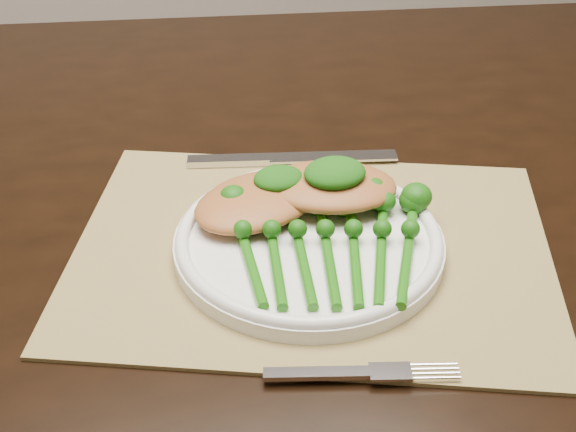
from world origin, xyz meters
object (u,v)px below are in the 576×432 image
object	(u,v)px
broccolini_bundle	(328,252)
dining_table	(254,421)
placemat	(312,250)
dinner_plate	(309,241)
chicken_fillet_left	(257,201)

from	to	relation	value
broccolini_bundle	dining_table	bearing A→B (deg)	116.29
placemat	dinner_plate	bearing A→B (deg)	-125.10
placemat	dinner_plate	distance (m)	0.01
dining_table	dinner_plate	world-z (taller)	dinner_plate
dining_table	chicken_fillet_left	xyz separation A→B (m)	(-0.01, -0.09, 0.40)
placemat	broccolini_bundle	distance (m)	0.04
chicken_fillet_left	broccolini_bundle	bearing A→B (deg)	-84.86
placemat	chicken_fillet_left	distance (m)	0.07
broccolini_bundle	placemat	bearing A→B (deg)	111.37
chicken_fillet_left	broccolini_bundle	world-z (taller)	chicken_fillet_left
placemat	chicken_fillet_left	bearing A→B (deg)	149.08
chicken_fillet_left	broccolini_bundle	size ratio (longest dim) A/B	0.59
dinner_plate	broccolini_bundle	size ratio (longest dim) A/B	1.12
dining_table	chicken_fillet_left	bearing A→B (deg)	-85.63
dinner_plate	chicken_fillet_left	size ratio (longest dim) A/B	1.91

